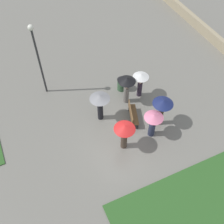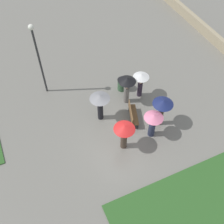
% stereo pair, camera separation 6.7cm
% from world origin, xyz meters
% --- Properties ---
extents(ground_plane, '(90.00, 90.00, 0.00)m').
position_xyz_m(ground_plane, '(0.00, 0.00, 0.00)').
color(ground_plane, slate).
extents(park_bench, '(1.62, 0.90, 0.90)m').
position_xyz_m(park_bench, '(1.08, -1.33, 0.46)').
color(park_bench, brown).
rests_on(park_bench, ground_plane).
extents(lamp_post, '(0.32, 0.32, 4.90)m').
position_xyz_m(lamp_post, '(5.45, 2.64, 3.10)').
color(lamp_post, '#2D2D30').
rests_on(lamp_post, ground_plane).
extents(trash_bin, '(0.62, 0.62, 0.85)m').
position_xyz_m(trash_bin, '(3.60, -1.86, 0.43)').
color(trash_bin, '#335638').
rests_on(trash_bin, ground_plane).
extents(crowd_person_red, '(1.13, 1.13, 1.86)m').
position_xyz_m(crowd_person_red, '(-0.41, -0.04, 1.39)').
color(crowd_person_red, '#47382D').
rests_on(crowd_person_red, ground_plane).
extents(crowd_person_pink, '(1.05, 1.05, 1.73)m').
position_xyz_m(crowd_person_pink, '(-0.33, -1.81, 1.21)').
color(crowd_person_pink, '#282D47').
rests_on(crowd_person_pink, ground_plane).
extents(crowd_person_navy, '(1.15, 1.15, 1.97)m').
position_xyz_m(crowd_person_navy, '(0.16, -2.64, 1.55)').
color(crowd_person_navy, '#47382D').
rests_on(crowd_person_navy, ground_plane).
extents(crowd_person_grey, '(1.15, 1.15, 1.94)m').
position_xyz_m(crowd_person_grey, '(1.95, 0.33, 1.47)').
color(crowd_person_grey, black).
rests_on(crowd_person_grey, ground_plane).
extents(crowd_person_white, '(0.98, 0.98, 1.79)m').
position_xyz_m(crowd_person_white, '(2.66, -2.64, 1.30)').
color(crowd_person_white, '#2D2333').
rests_on(crowd_person_white, ground_plane).
extents(crowd_person_black, '(1.05, 1.05, 1.98)m').
position_xyz_m(crowd_person_black, '(2.54, -1.64, 1.45)').
color(crowd_person_black, slate).
rests_on(crowd_person_black, ground_plane).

